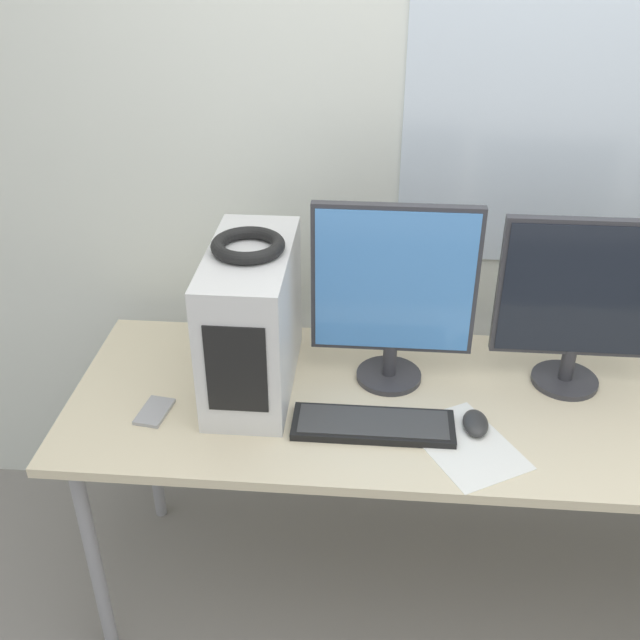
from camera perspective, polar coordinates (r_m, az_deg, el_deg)
The scene contains 10 objects.
wall_back at distance 2.30m, azimuth 15.35°, elevation 12.70°, with size 8.00×0.07×2.70m.
desk at distance 2.15m, azimuth 15.02°, elevation -7.35°, with size 2.49×0.72×0.78m.
pc_tower at distance 2.04m, azimuth -5.21°, elevation -0.00°, with size 0.22×0.48×0.41m.
headphones at distance 1.94m, azimuth -5.51°, elevation 5.69°, with size 0.19×0.19×0.03m.
monitor_main at distance 2.02m, azimuth 5.63°, elevation 2.24°, with size 0.44×0.19×0.53m.
monitor_right_near at distance 2.11m, azimuth 19.26°, elevation 1.49°, with size 0.45×0.19×0.50m.
keyboard at distance 1.97m, azimuth 4.07°, elevation -7.97°, with size 0.42×0.14×0.02m.
mouse at distance 2.01m, azimuth 11.76°, elevation -7.70°, with size 0.07×0.11×0.03m.
cell_phone at distance 2.07m, azimuth -12.50°, elevation -6.83°, with size 0.09×0.13×0.01m.
paper_sheet_left at distance 1.96m, azimuth 11.07°, elevation -9.33°, with size 0.33×0.36×0.00m.
Camera 1 is at (-0.42, -1.31, 2.02)m, focal length 42.00 mm.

